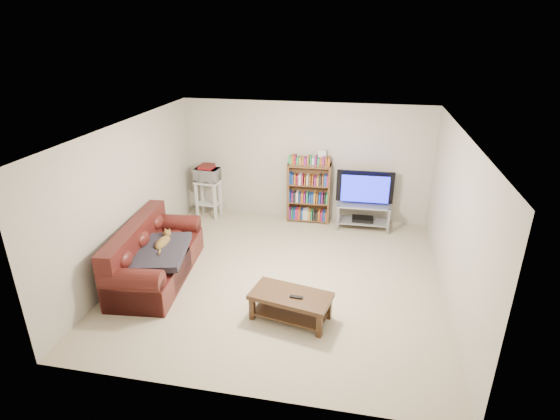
% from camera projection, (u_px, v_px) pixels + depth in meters
% --- Properties ---
extents(floor, '(5.00, 5.00, 0.00)m').
position_uv_depth(floor, '(281.00, 277.00, 7.04)').
color(floor, beige).
rests_on(floor, ground).
extents(ceiling, '(5.00, 5.00, 0.00)m').
position_uv_depth(ceiling, '(282.00, 129.00, 6.11)').
color(ceiling, white).
rests_on(ceiling, ground).
extents(wall_back, '(5.00, 0.00, 5.00)m').
position_uv_depth(wall_back, '(305.00, 162.00, 8.84)').
color(wall_back, beige).
rests_on(wall_back, ground).
extents(wall_front, '(5.00, 0.00, 5.00)m').
position_uv_depth(wall_front, '(234.00, 304.00, 4.32)').
color(wall_front, beige).
rests_on(wall_front, ground).
extents(wall_left, '(0.00, 5.00, 5.00)m').
position_uv_depth(wall_left, '(129.00, 197.00, 7.02)').
color(wall_left, beige).
rests_on(wall_left, ground).
extents(wall_right, '(0.00, 5.00, 5.00)m').
position_uv_depth(wall_right, '(456.00, 222.00, 6.13)').
color(wall_right, beige).
rests_on(wall_right, ground).
extents(sofa, '(1.12, 2.19, 0.90)m').
position_uv_depth(sofa, '(152.00, 259.00, 6.94)').
color(sofa, '#481612').
rests_on(sofa, floor).
extents(blanket, '(1.00, 1.19, 0.19)m').
position_uv_depth(blanket, '(159.00, 252.00, 6.71)').
color(blanket, '#27232C').
rests_on(blanket, sofa).
extents(cat, '(0.29, 0.60, 0.17)m').
position_uv_depth(cat, '(163.00, 243.00, 6.86)').
color(cat, brown).
rests_on(cat, sofa).
extents(coffee_table, '(1.17, 0.75, 0.39)m').
position_uv_depth(coffee_table, '(291.00, 302.00, 5.94)').
color(coffee_table, '#3D2615').
rests_on(coffee_table, floor).
extents(remote, '(0.18, 0.06, 0.02)m').
position_uv_depth(remote, '(296.00, 297.00, 5.81)').
color(remote, black).
rests_on(remote, coffee_table).
extents(tv_stand, '(1.04, 0.48, 0.52)m').
position_uv_depth(tv_stand, '(363.00, 212.00, 8.63)').
color(tv_stand, '#999EA3').
rests_on(tv_stand, floor).
extents(television, '(1.11, 0.17, 0.64)m').
position_uv_depth(television, '(365.00, 189.00, 8.44)').
color(television, black).
rests_on(television, tv_stand).
extents(dvd_player, '(0.42, 0.30, 0.06)m').
position_uv_depth(dvd_player, '(362.00, 219.00, 8.69)').
color(dvd_player, black).
rests_on(dvd_player, tv_stand).
extents(bookshelf, '(0.86, 0.29, 1.24)m').
position_uv_depth(bookshelf, '(309.00, 192.00, 8.84)').
color(bookshelf, brown).
rests_on(bookshelf, floor).
extents(shelf_clutter, '(0.63, 0.20, 0.28)m').
position_uv_depth(shelf_clutter, '(315.00, 158.00, 8.56)').
color(shelf_clutter, silver).
rests_on(shelf_clutter, bookshelf).
extents(microwave_stand, '(0.52, 0.40, 0.79)m').
position_uv_depth(microwave_stand, '(208.00, 194.00, 9.11)').
color(microwave_stand, silver).
rests_on(microwave_stand, floor).
extents(microwave, '(0.51, 0.37, 0.27)m').
position_uv_depth(microwave, '(207.00, 175.00, 8.94)').
color(microwave, silver).
rests_on(microwave, microwave_stand).
extents(game_boxes, '(0.31, 0.28, 0.05)m').
position_uv_depth(game_boxes, '(207.00, 167.00, 8.88)').
color(game_boxes, maroon).
rests_on(game_boxes, microwave).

